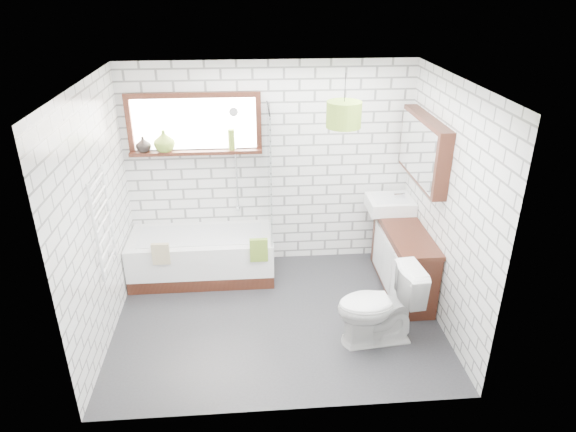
{
  "coord_description": "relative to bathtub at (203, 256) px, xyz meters",
  "views": [
    {
      "loc": [
        -0.25,
        -4.52,
        3.35
      ],
      "look_at": [
        0.14,
        0.25,
        1.08
      ],
      "focal_mm": 32.0,
      "sensor_mm": 36.0,
      "label": 1
    }
  ],
  "objects": [
    {
      "name": "pendant",
      "position": [
        1.54,
        -0.54,
        1.83
      ],
      "size": [
        0.35,
        0.35,
        0.26
      ],
      "primitive_type": "cylinder",
      "color": "olive",
      "rests_on": "ceiling"
    },
    {
      "name": "vase_olive",
      "position": [
        -0.36,
        0.3,
        1.33
      ],
      "size": [
        0.26,
        0.26,
        0.25
      ],
      "primitive_type": "imported",
      "rotation": [
        0.0,
        0.0,
        -0.11
      ],
      "color": "olive",
      "rests_on": "window"
    },
    {
      "name": "mirror_cabinet",
      "position": [
        2.46,
        -0.33,
        1.38
      ],
      "size": [
        0.16,
        1.2,
        0.7
      ],
      "primitive_type": "cube",
      "color": "black",
      "rests_on": "wall_right"
    },
    {
      "name": "wall_left",
      "position": [
        -0.86,
        -0.93,
        0.98
      ],
      "size": [
        0.01,
        2.6,
        2.5
      ],
      "primitive_type": "cube",
      "color": "white",
      "rests_on": "ground"
    },
    {
      "name": "floor",
      "position": [
        0.84,
        -0.93,
        -0.28
      ],
      "size": [
        3.4,
        2.6,
        0.01
      ],
      "primitive_type": "cube",
      "color": "#26262A",
      "rests_on": "ground"
    },
    {
      "name": "towel_green",
      "position": [
        0.67,
        -0.37,
        0.25
      ],
      "size": [
        0.2,
        0.06,
        0.28
      ],
      "primitive_type": "cube",
      "color": "olive",
      "rests_on": "bathtub"
    },
    {
      "name": "basin",
      "position": [
        2.27,
        0.05,
        0.58
      ],
      "size": [
        0.53,
        0.46,
        0.15
      ],
      "primitive_type": "cube",
      "color": "white",
      "rests_on": "vanity"
    },
    {
      "name": "window",
      "position": [
        -0.01,
        0.33,
        1.53
      ],
      "size": [
        1.52,
        0.16,
        0.68
      ],
      "primitive_type": "cube",
      "color": "black",
      "rests_on": "wall_back"
    },
    {
      "name": "vase_dark",
      "position": [
        -0.6,
        0.3,
        1.3
      ],
      "size": [
        0.19,
        0.19,
        0.18
      ],
      "primitive_type": "imported",
      "rotation": [
        0.0,
        0.0,
        -0.13
      ],
      "color": "black",
      "rests_on": "window"
    },
    {
      "name": "wall_front",
      "position": [
        0.84,
        -2.23,
        0.98
      ],
      "size": [
        3.4,
        0.01,
        2.5
      ],
      "primitive_type": "cube",
      "color": "white",
      "rests_on": "ground"
    },
    {
      "name": "wall_back",
      "position": [
        0.84,
        0.38,
        0.98
      ],
      "size": [
        3.4,
        0.01,
        2.5
      ],
      "primitive_type": "cube",
      "color": "white",
      "rests_on": "ground"
    },
    {
      "name": "shower_screen",
      "position": [
        0.83,
        0.0,
        1.02
      ],
      "size": [
        0.02,
        0.72,
        1.5
      ],
      "primitive_type": "cube",
      "color": "white",
      "rests_on": "bathtub"
    },
    {
      "name": "bottle",
      "position": [
        0.41,
        0.3,
        1.33
      ],
      "size": [
        0.1,
        0.1,
        0.24
      ],
      "primitive_type": "cylinder",
      "rotation": [
        0.0,
        0.0,
        0.38
      ],
      "color": "olive",
      "rests_on": "window"
    },
    {
      "name": "towel_radiator",
      "position": [
        -0.82,
        -0.93,
        0.93
      ],
      "size": [
        0.06,
        0.52,
        1.0
      ],
      "primitive_type": "cube",
      "color": "white",
      "rests_on": "wall_left"
    },
    {
      "name": "tap",
      "position": [
        2.43,
        0.05,
        0.63
      ],
      "size": [
        0.03,
        0.03,
        0.16
      ],
      "primitive_type": "cylinder",
      "rotation": [
        0.0,
        0.0,
        -0.08
      ],
      "color": "silver",
      "rests_on": "vanity"
    },
    {
      "name": "toilet",
      "position": [
        1.81,
        -1.39,
        0.14
      ],
      "size": [
        0.54,
        0.85,
        0.83
      ],
      "primitive_type": "imported",
      "rotation": [
        0.0,
        0.0,
        -1.47
      ],
      "color": "white",
      "rests_on": "floor"
    },
    {
      "name": "bathtub",
      "position": [
        0.0,
        0.0,
        0.0
      ],
      "size": [
        1.69,
        0.75,
        0.55
      ],
      "primitive_type": "cube",
      "color": "white",
      "rests_on": "floor"
    },
    {
      "name": "ceiling",
      "position": [
        0.84,
        -0.93,
        2.23
      ],
      "size": [
        3.4,
        2.6,
        0.01
      ],
      "primitive_type": "cube",
      "color": "white",
      "rests_on": "ground"
    },
    {
      "name": "vanity",
      "position": [
        2.33,
        -0.45,
        0.11
      ],
      "size": [
        0.43,
        1.35,
        0.77
      ],
      "primitive_type": "cube",
      "color": "black",
      "rests_on": "floor"
    },
    {
      "name": "wall_right",
      "position": [
        2.55,
        -0.93,
        0.98
      ],
      "size": [
        0.01,
        2.6,
        2.5
      ],
      "primitive_type": "cube",
      "color": "white",
      "rests_on": "ground"
    },
    {
      "name": "towel_beige",
      "position": [
        -0.42,
        -0.37,
        0.25
      ],
      "size": [
        0.19,
        0.05,
        0.25
      ],
      "primitive_type": "cube",
      "color": "tan",
      "rests_on": "bathtub"
    },
    {
      "name": "shower_riser",
      "position": [
        0.44,
        0.33,
        1.08
      ],
      "size": [
        0.02,
        0.02,
        1.3
      ],
      "primitive_type": "cylinder",
      "color": "silver",
      "rests_on": "wall_back"
    }
  ]
}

